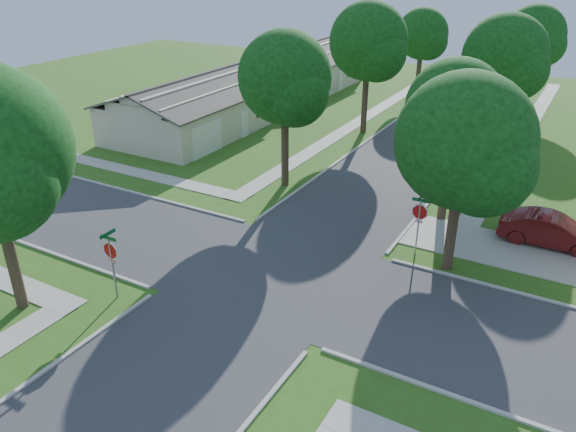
% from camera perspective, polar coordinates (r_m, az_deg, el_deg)
% --- Properties ---
extents(ground, '(100.00, 100.00, 0.00)m').
position_cam_1_polar(ground, '(24.49, -1.22, -5.92)').
color(ground, '#355918').
rests_on(ground, ground).
extents(road_ns, '(7.00, 100.00, 0.02)m').
position_cam_1_polar(road_ns, '(24.49, -1.22, -5.91)').
color(road_ns, '#333335').
rests_on(road_ns, ground).
extents(sidewalk_ne, '(1.20, 40.00, 0.04)m').
position_cam_1_polar(sidewalk_ne, '(45.95, 22.72, 7.51)').
color(sidewalk_ne, '#9E9B91').
rests_on(sidewalk_ne, ground).
extents(sidewalk_nw, '(1.20, 40.00, 0.04)m').
position_cam_1_polar(sidewalk_nw, '(48.72, 8.37, 10.19)').
color(sidewalk_nw, '#9E9B91').
rests_on(sidewalk_nw, ground).
extents(driveway, '(8.80, 3.60, 0.05)m').
position_cam_1_polar(driveway, '(28.22, 20.46, -3.07)').
color(driveway, '#9E9B91').
rests_on(driveway, ground).
extents(stop_sign_sw, '(1.05, 0.80, 2.98)m').
position_cam_1_polar(stop_sign_sw, '(22.99, -17.57, -3.66)').
color(stop_sign_sw, gray).
rests_on(stop_sign_sw, ground).
extents(stop_sign_ne, '(1.05, 0.80, 2.98)m').
position_cam_1_polar(stop_sign_ne, '(25.75, 13.21, 0.16)').
color(stop_sign_ne, gray).
rests_on(stop_sign_ne, ground).
extents(tree_e_near, '(4.97, 4.80, 8.28)m').
position_cam_1_polar(tree_e_near, '(28.47, 16.69, 9.99)').
color(tree_e_near, '#38281C').
rests_on(tree_e_near, ground).
extents(tree_e_mid, '(5.59, 5.40, 9.21)m').
position_cam_1_polar(tree_e_mid, '(39.89, 21.21, 14.55)').
color(tree_e_mid, '#38281C').
rests_on(tree_e_mid, ground).
extents(tree_e_far, '(5.17, 5.00, 8.72)m').
position_cam_1_polar(tree_e_far, '(52.68, 23.75, 16.19)').
color(tree_e_far, '#38281C').
rests_on(tree_e_far, ground).
extents(tree_w_near, '(5.38, 5.20, 8.97)m').
position_cam_1_polar(tree_w_near, '(31.69, -0.23, 13.46)').
color(tree_w_near, '#38281C').
rests_on(tree_w_near, ground).
extents(tree_w_mid, '(5.80, 5.60, 9.56)m').
position_cam_1_polar(tree_w_mid, '(42.29, 8.23, 16.83)').
color(tree_w_mid, '#38281C').
rests_on(tree_w_mid, ground).
extents(tree_w_far, '(4.76, 4.60, 8.04)m').
position_cam_1_polar(tree_w_far, '(54.61, 13.52, 17.34)').
color(tree_w_far, '#38281C').
rests_on(tree_w_far, ground).
extents(tree_ne_corner, '(5.80, 5.60, 8.66)m').
position_cam_1_polar(tree_ne_corner, '(23.66, 17.55, 6.65)').
color(tree_ne_corner, '#38281C').
rests_on(tree_ne_corner, ground).
extents(house_nw_near, '(8.42, 13.60, 4.23)m').
position_cam_1_polar(house_nw_near, '(43.85, -9.40, 10.41)').
color(house_nw_near, beige).
rests_on(house_nw_near, ground).
extents(house_nw_far, '(8.42, 13.60, 4.23)m').
position_cam_1_polar(house_nw_far, '(57.71, 1.36, 14.39)').
color(house_nw_far, beige).
rests_on(house_nw_far, ground).
extents(car_driveway, '(4.72, 1.74, 1.54)m').
position_cam_1_polar(car_driveway, '(29.21, 25.20, -1.33)').
color(car_driveway, '#571212').
rests_on(car_driveway, ground).
extents(car_curb_east, '(1.53, 3.76, 1.28)m').
position_cam_1_polar(car_curb_east, '(42.81, 18.32, 7.85)').
color(car_curb_east, black).
rests_on(car_curb_east, ground).
extents(car_curb_west, '(2.53, 5.25, 1.47)m').
position_cam_1_polar(car_curb_west, '(60.06, 17.91, 12.89)').
color(car_curb_west, black).
rests_on(car_curb_west, ground).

